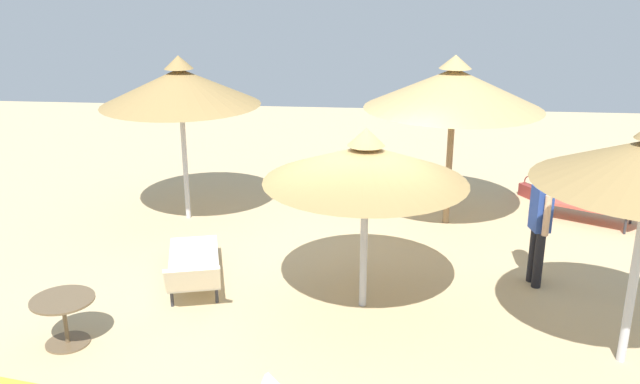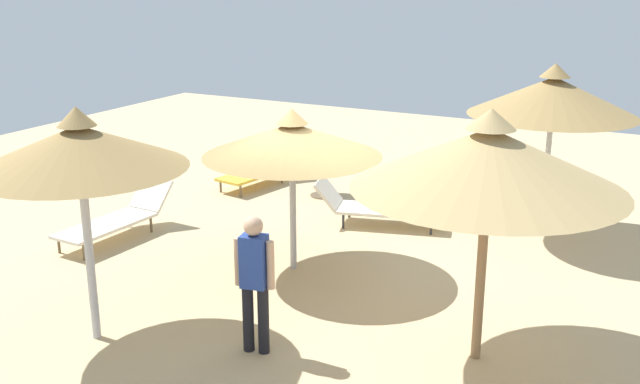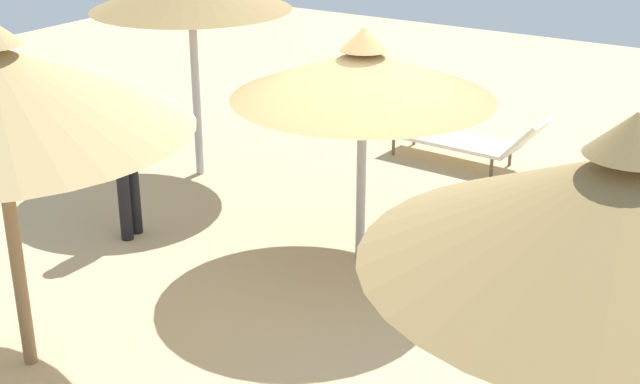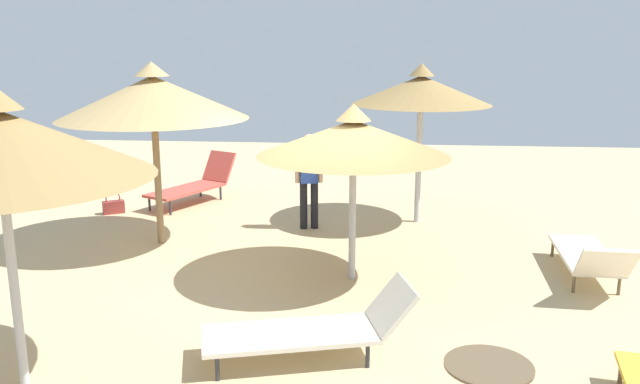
{
  "view_description": "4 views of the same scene",
  "coord_description": "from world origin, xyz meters",
  "px_view_note": "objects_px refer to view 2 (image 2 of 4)",
  "views": [
    {
      "loc": [
        8.66,
        0.42,
        4.3
      ],
      "look_at": [
        -0.53,
        -0.46,
        1.16
      ],
      "focal_mm": 38.32,
      "sensor_mm": 36.0,
      "label": 1
    },
    {
      "loc": [
        -4.45,
        9.07,
        4.26
      ],
      "look_at": [
        0.37,
        -0.14,
        1.12
      ],
      "focal_mm": 41.79,
      "sensor_mm": 36.0,
      "label": 2
    },
    {
      "loc": [
        -6.54,
        -3.85,
        4.06
      ],
      "look_at": [
        -0.48,
        -0.0,
        1.16
      ],
      "focal_mm": 49.97,
      "sensor_mm": 36.0,
      "label": 3
    },
    {
      "loc": [
        0.98,
        -8.24,
        3.2
      ],
      "look_at": [
        0.19,
        0.19,
        1.21
      ],
      "focal_mm": 36.64,
      "sensor_mm": 36.0,
      "label": 4
    }
  ],
  "objects_px": {
    "parasol_umbrella_far_left": "(292,140)",
    "person_standing_center": "(255,276)",
    "lounge_chair_near_left": "(118,217)",
    "parasol_umbrella_far_right": "(79,147)",
    "parasol_umbrella_center": "(489,159)",
    "parasol_umbrella_front": "(553,96)",
    "lounge_chair_edge": "(261,169)",
    "side_table_round": "(324,176)",
    "lounge_chair_near_right": "(375,206)"
  },
  "relations": [
    {
      "from": "lounge_chair_near_left",
      "to": "side_table_round",
      "type": "xyz_separation_m",
      "value": [
        -1.91,
        -3.63,
        0.06
      ]
    },
    {
      "from": "parasol_umbrella_center",
      "to": "lounge_chair_near_right",
      "type": "xyz_separation_m",
      "value": [
        2.86,
        -3.65,
        -2.0
      ]
    },
    {
      "from": "side_table_round",
      "to": "parasol_umbrella_far_right",
      "type": "bearing_deg",
      "value": 92.23
    },
    {
      "from": "parasol_umbrella_far_right",
      "to": "parasol_umbrella_front",
      "type": "height_order",
      "value": "parasol_umbrella_front"
    },
    {
      "from": "parasol_umbrella_front",
      "to": "lounge_chair_edge",
      "type": "distance_m",
      "value": 6.05
    },
    {
      "from": "side_table_round",
      "to": "person_standing_center",
      "type": "bearing_deg",
      "value": 110.16
    },
    {
      "from": "parasol_umbrella_far_left",
      "to": "lounge_chair_edge",
      "type": "relative_size",
      "value": 1.28
    },
    {
      "from": "parasol_umbrella_center",
      "to": "lounge_chair_near_right",
      "type": "height_order",
      "value": "parasol_umbrella_center"
    },
    {
      "from": "parasol_umbrella_far_left",
      "to": "side_table_round",
      "type": "relative_size",
      "value": 3.47
    },
    {
      "from": "lounge_chair_near_left",
      "to": "person_standing_center",
      "type": "height_order",
      "value": "person_standing_center"
    },
    {
      "from": "parasol_umbrella_far_left",
      "to": "person_standing_center",
      "type": "distance_m",
      "value": 2.7
    },
    {
      "from": "side_table_round",
      "to": "parasol_umbrella_center",
      "type": "bearing_deg",
      "value": 132.83
    },
    {
      "from": "lounge_chair_near_right",
      "to": "parasol_umbrella_front",
      "type": "bearing_deg",
      "value": -162.46
    },
    {
      "from": "parasol_umbrella_center",
      "to": "lounge_chair_near_left",
      "type": "bearing_deg",
      "value": -10.16
    },
    {
      "from": "parasol_umbrella_far_right",
      "to": "lounge_chair_edge",
      "type": "xyz_separation_m",
      "value": [
        1.74,
        -6.49,
        -2.01
      ]
    },
    {
      "from": "parasol_umbrella_far_right",
      "to": "parasol_umbrella_center",
      "type": "bearing_deg",
      "value": -158.52
    },
    {
      "from": "parasol_umbrella_far_left",
      "to": "lounge_chair_near_left",
      "type": "height_order",
      "value": "parasol_umbrella_far_left"
    },
    {
      "from": "lounge_chair_near_right",
      "to": "side_table_round",
      "type": "bearing_deg",
      "value": -35.4
    },
    {
      "from": "parasol_umbrella_center",
      "to": "person_standing_center",
      "type": "distance_m",
      "value": 2.87
    },
    {
      "from": "lounge_chair_edge",
      "to": "person_standing_center",
      "type": "relative_size",
      "value": 1.21
    },
    {
      "from": "parasol_umbrella_far_right",
      "to": "side_table_round",
      "type": "height_order",
      "value": "parasol_umbrella_far_right"
    },
    {
      "from": "parasol_umbrella_front",
      "to": "lounge_chair_edge",
      "type": "bearing_deg",
      "value": -3.56
    },
    {
      "from": "lounge_chair_edge",
      "to": "side_table_round",
      "type": "relative_size",
      "value": 2.71
    },
    {
      "from": "lounge_chair_near_left",
      "to": "side_table_round",
      "type": "relative_size",
      "value": 2.96
    },
    {
      "from": "parasol_umbrella_far_left",
      "to": "lounge_chair_near_left",
      "type": "distance_m",
      "value": 3.57
    },
    {
      "from": "parasol_umbrella_center",
      "to": "parasol_umbrella_far_right",
      "type": "relative_size",
      "value": 1.05
    },
    {
      "from": "side_table_round",
      "to": "parasol_umbrella_far_left",
      "type": "bearing_deg",
      "value": 110.44
    },
    {
      "from": "parasol_umbrella_far_left",
      "to": "lounge_chair_near_left",
      "type": "xyz_separation_m",
      "value": [
        3.19,
        0.19,
        -1.59
      ]
    },
    {
      "from": "parasol_umbrella_center",
      "to": "parasol_umbrella_far_left",
      "type": "relative_size",
      "value": 1.15
    },
    {
      "from": "parasol_umbrella_center",
      "to": "lounge_chair_near_left",
      "type": "distance_m",
      "value": 6.72
    },
    {
      "from": "lounge_chair_near_left",
      "to": "lounge_chair_edge",
      "type": "bearing_deg",
      "value": -96.43
    },
    {
      "from": "lounge_chair_near_right",
      "to": "side_table_round",
      "type": "relative_size",
      "value": 3.06
    },
    {
      "from": "parasol_umbrella_far_left",
      "to": "lounge_chair_edge",
      "type": "distance_m",
      "value": 4.76
    },
    {
      "from": "parasol_umbrella_center",
      "to": "lounge_chair_near_left",
      "type": "height_order",
      "value": "parasol_umbrella_center"
    },
    {
      "from": "parasol_umbrella_center",
      "to": "side_table_round",
      "type": "relative_size",
      "value": 3.98
    },
    {
      "from": "parasol_umbrella_far_right",
      "to": "lounge_chair_near_right",
      "type": "xyz_separation_m",
      "value": [
        -1.31,
        -5.29,
        -2.01
      ]
    },
    {
      "from": "parasol_umbrella_far_right",
      "to": "lounge_chair_near_left",
      "type": "relative_size",
      "value": 1.29
    },
    {
      "from": "parasol_umbrella_far_left",
      "to": "parasol_umbrella_far_right",
      "type": "bearing_deg",
      "value": 70.79
    },
    {
      "from": "parasol_umbrella_front",
      "to": "side_table_round",
      "type": "distance_m",
      "value": 4.63
    },
    {
      "from": "parasol_umbrella_far_left",
      "to": "parasol_umbrella_far_right",
      "type": "relative_size",
      "value": 0.91
    },
    {
      "from": "person_standing_center",
      "to": "lounge_chair_near_left",
      "type": "bearing_deg",
      "value": -28.26
    },
    {
      "from": "parasol_umbrella_far_left",
      "to": "lounge_chair_near_left",
      "type": "bearing_deg",
      "value": 3.41
    },
    {
      "from": "parasol_umbrella_far_right",
      "to": "lounge_chair_near_left",
      "type": "xyz_separation_m",
      "value": [
        2.16,
        -2.77,
        -1.99
      ]
    },
    {
      "from": "parasol_umbrella_far_right",
      "to": "lounge_chair_near_right",
      "type": "distance_m",
      "value": 5.81
    },
    {
      "from": "person_standing_center",
      "to": "side_table_round",
      "type": "xyz_separation_m",
      "value": [
        2.13,
        -5.8,
        -0.53
      ]
    },
    {
      "from": "parasol_umbrella_far_right",
      "to": "side_table_round",
      "type": "xyz_separation_m",
      "value": [
        0.25,
        -6.4,
        -1.94
      ]
    },
    {
      "from": "lounge_chair_edge",
      "to": "lounge_chair_near_right",
      "type": "height_order",
      "value": "lounge_chair_near_right"
    },
    {
      "from": "lounge_chair_edge",
      "to": "side_table_round",
      "type": "xyz_separation_m",
      "value": [
        -1.49,
        0.08,
        0.07
      ]
    },
    {
      "from": "person_standing_center",
      "to": "lounge_chair_edge",
      "type": "bearing_deg",
      "value": -58.42
    },
    {
      "from": "parasol_umbrella_center",
      "to": "lounge_chair_edge",
      "type": "bearing_deg",
      "value": -39.39
    }
  ]
}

